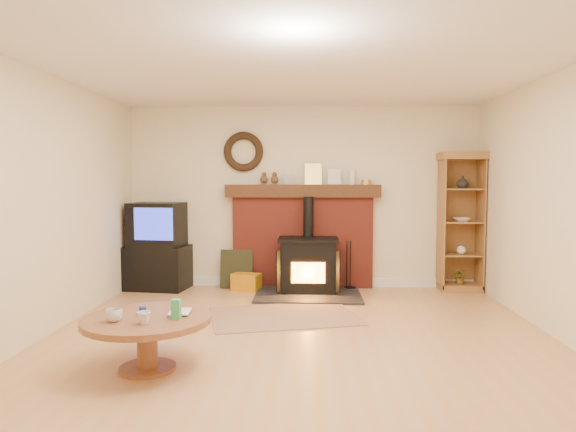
{
  "coord_description": "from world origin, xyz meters",
  "views": [
    {
      "loc": [
        0.1,
        -4.66,
        1.54
      ],
      "look_at": [
        -0.14,
        1.0,
        1.15
      ],
      "focal_mm": 32.0,
      "sensor_mm": 36.0,
      "label": 1
    }
  ],
  "objects_px": {
    "tv_unit": "(158,248)",
    "coffee_table": "(147,327)",
    "wood_stove": "(308,266)",
    "curio_cabinet": "(460,222)"
  },
  "relations": [
    {
      "from": "tv_unit",
      "to": "coffee_table",
      "type": "height_order",
      "value": "tv_unit"
    },
    {
      "from": "wood_stove",
      "to": "curio_cabinet",
      "type": "bearing_deg",
      "value": 7.51
    },
    {
      "from": "wood_stove",
      "to": "curio_cabinet",
      "type": "distance_m",
      "value": 2.22
    },
    {
      "from": "tv_unit",
      "to": "curio_cabinet",
      "type": "xyz_separation_m",
      "value": [
        4.25,
        0.09,
        0.38
      ]
    },
    {
      "from": "wood_stove",
      "to": "tv_unit",
      "type": "xyz_separation_m",
      "value": [
        -2.14,
        0.19,
        0.22
      ]
    },
    {
      "from": "coffee_table",
      "to": "wood_stove",
      "type": "bearing_deg",
      "value": 66.01
    },
    {
      "from": "wood_stove",
      "to": "curio_cabinet",
      "type": "xyz_separation_m",
      "value": [
        2.12,
        0.28,
        0.6
      ]
    },
    {
      "from": "tv_unit",
      "to": "curio_cabinet",
      "type": "distance_m",
      "value": 4.27
    },
    {
      "from": "tv_unit",
      "to": "coffee_table",
      "type": "relative_size",
      "value": 1.18
    },
    {
      "from": "curio_cabinet",
      "to": "coffee_table",
      "type": "relative_size",
      "value": 1.86
    }
  ]
}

